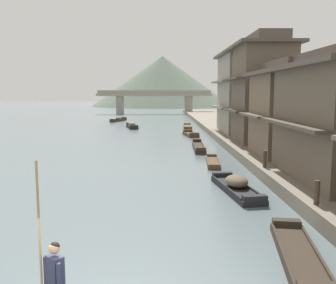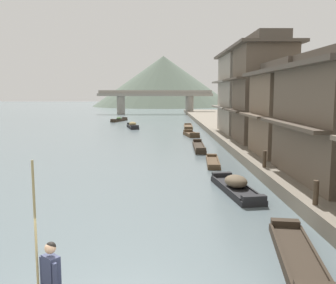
{
  "view_description": "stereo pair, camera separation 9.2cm",
  "coord_description": "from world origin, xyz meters",
  "views": [
    {
      "loc": [
        1.54,
        -6.05,
        4.7
      ],
      "look_at": [
        2.01,
        19.68,
        1.28
      ],
      "focal_mm": 39.68,
      "sensor_mm": 36.0,
      "label": 1
    },
    {
      "loc": [
        1.63,
        -6.05,
        4.7
      ],
      "look_at": [
        2.01,
        19.68,
        1.28
      ],
      "focal_mm": 39.68,
      "sensor_mm": 36.0,
      "label": 2
    }
  ],
  "objects": [
    {
      "name": "boat_upstream_distant",
      "position": [
        4.77,
        34.34,
        0.18
      ],
      "size": [
        1.65,
        3.64,
        0.54
      ],
      "color": "brown",
      "rests_on": "ground"
    },
    {
      "name": "boat_midriver_drifting",
      "position": [
        5.43,
        3.86,
        0.14
      ],
      "size": [
        1.77,
        4.75,
        0.44
      ],
      "color": "#33281E",
      "rests_on": "ground"
    },
    {
      "name": "hill_far_west",
      "position": [
        1.99,
        128.35,
        8.85
      ],
      "size": [
        50.44,
        50.44,
        17.7
      ],
      "primitive_type": "cone",
      "color": "#5B6B5B",
      "rests_on": "ground"
    },
    {
      "name": "boat_midriver_upstream",
      "position": [
        4.98,
        18.23,
        0.12
      ],
      "size": [
        1.16,
        4.24,
        0.34
      ],
      "color": "brown",
      "rests_on": "ground"
    },
    {
      "name": "boat_moored_third",
      "position": [
        -2.4,
        43.78,
        0.3
      ],
      "size": [
        2.04,
        4.71,
        0.84
      ],
      "color": "#232326",
      "rests_on": "ground"
    },
    {
      "name": "boat_moored_far",
      "position": [
        4.69,
        24.69,
        0.17
      ],
      "size": [
        1.07,
        5.68,
        0.53
      ],
      "color": "#33281E",
      "rests_on": "ground"
    },
    {
      "name": "house_waterfront_narrow",
      "position": [
        9.92,
        24.79,
        4.95
      ],
      "size": [
        5.25,
        6.26,
        8.74
      ],
      "color": "brown",
      "rests_on": "riverbank_right"
    },
    {
      "name": "boat_moored_second",
      "position": [
        5.13,
        44.32,
        0.12
      ],
      "size": [
        1.37,
        5.81,
        0.37
      ],
      "color": "brown",
      "rests_on": "ground"
    },
    {
      "name": "house_waterfront_tall",
      "position": [
        9.99,
        18.2,
        3.65
      ],
      "size": [
        5.39,
        6.03,
        6.14
      ],
      "color": "#75604C",
      "rests_on": "riverbank_right"
    },
    {
      "name": "stone_bridge",
      "position": [
        0.0,
        77.23,
        3.47
      ],
      "size": [
        25.54,
        2.4,
        5.29
      ],
      "color": "gray",
      "rests_on": "ground"
    },
    {
      "name": "house_waterfront_far",
      "position": [
        10.48,
        32.4,
        4.93
      ],
      "size": [
        6.36,
        8.36,
        8.74
      ],
      "color": "gray",
      "rests_on": "riverbank_right"
    },
    {
      "name": "boat_crossing_west",
      "position": [
        -5.6,
        55.76,
        0.25
      ],
      "size": [
        2.38,
        5.04,
        0.73
      ],
      "color": "#33281E",
      "rests_on": "ground"
    },
    {
      "name": "boat_moored_nearest",
      "position": [
        5.12,
        11.12,
        0.28
      ],
      "size": [
        1.79,
        5.01,
        0.81
      ],
      "color": "#232326",
      "rests_on": "ground"
    },
    {
      "name": "riverbank_right",
      "position": [
        15.87,
        30.0,
        0.32
      ],
      "size": [
        18.0,
        110.0,
        0.64
      ],
      "primitive_type": "cube",
      "color": "slate",
      "rests_on": "ground"
    },
    {
      "name": "mooring_post_dock_mid",
      "position": [
        7.22,
        13.88,
        1.1
      ],
      "size": [
        0.2,
        0.2,
        0.92
      ],
      "primitive_type": "cylinder",
      "color": "#473828",
      "rests_on": "riverbank_right"
    },
    {
      "name": "mooring_post_dock_near",
      "position": [
        7.22,
        7.02,
        1.09
      ],
      "size": [
        0.2,
        0.2,
        0.91
      ],
      "primitive_type": "cylinder",
      "color": "#473828",
      "rests_on": "riverbank_right"
    },
    {
      "name": "boatman_person",
      "position": [
        -0.37,
        0.19,
        1.51
      ],
      "size": [
        0.5,
        0.41,
        3.04
      ],
      "color": "black",
      "rests_on": "boat_foreground_poled"
    }
  ]
}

